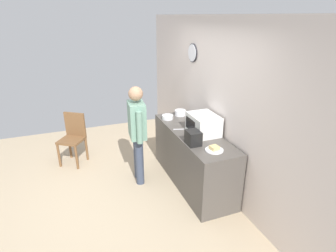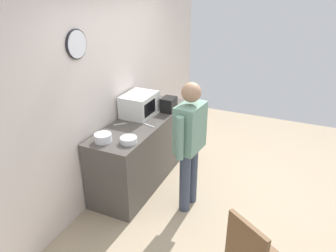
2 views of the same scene
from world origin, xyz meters
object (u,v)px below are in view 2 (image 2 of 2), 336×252
Objects in this scene: toaster at (169,104)px; spoon_utensil at (149,125)px; sandwich_plate at (165,102)px; salad_bowl at (103,138)px; fork_utensil at (120,124)px; cereal_bowl at (129,140)px; person_standing at (190,139)px; microwave at (139,105)px.

toaster is 0.57m from spoon_utensil.
salad_bowl is at bearing 175.06° from sandwich_plate.
salad_bowl is 0.50m from fork_utensil.
toaster reaches higher than cereal_bowl.
cereal_bowl is at bearing -173.31° from sandwich_plate.
person_standing is at bearing -107.22° from spoon_utensil.
microwave is 2.27× the size of toaster.
microwave is at bearing 46.57° from spoon_utensil.
microwave is at bearing 0.16° from salad_bowl.
cereal_bowl reaches higher than spoon_utensil.
fork_utensil is 0.99m from person_standing.
fork_utensil is 0.38m from spoon_utensil.
person_standing is (0.32, -0.63, -0.00)m from cereal_bowl.
cereal_bowl is at bearing 116.68° from person_standing.
spoon_utensil is at bearing 72.78° from person_standing.
toaster is 0.14× the size of person_standing.
microwave reaches higher than fork_utensil.
salad_bowl is at bearing 108.40° from cereal_bowl.
toaster is at bearing -146.51° from sandwich_plate.
person_standing is (-0.47, -0.91, -0.12)m from microwave.
toaster is 1.29× the size of spoon_utensil.
toaster is at bearing -1.26° from cereal_bowl.
spoon_utensil is at bearing -25.41° from salad_bowl.
spoon_utensil is at bearing -0.42° from cereal_bowl.
person_standing reaches higher than microwave.
microwave is at bearing 167.37° from sandwich_plate.
person_standing reaches higher than cereal_bowl.
salad_bowl is 0.30m from cereal_bowl.
sandwich_plate reaches higher than spoon_utensil.
cereal_bowl is 1.08m from toaster.
fork_utensil is at bearing 150.40° from toaster.
toaster reaches higher than spoon_utensil.
toaster is (1.17, -0.31, 0.05)m from salad_bowl.
sandwich_plate is 0.86m from spoon_utensil.
sandwich_plate is 1.45m from salad_bowl.
fork_utensil is at bearing 107.39° from spoon_utensil.
spoon_utensil is (0.60, -0.29, -0.04)m from salad_bowl.
sandwich_plate is 1.36m from cereal_bowl.
person_standing is at bearing -63.32° from cereal_bowl.
sandwich_plate is 0.15× the size of person_standing.
person_standing is (-0.08, -0.99, 0.03)m from fork_utensil.
fork_utensil is (0.39, 0.36, -0.03)m from cereal_bowl.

